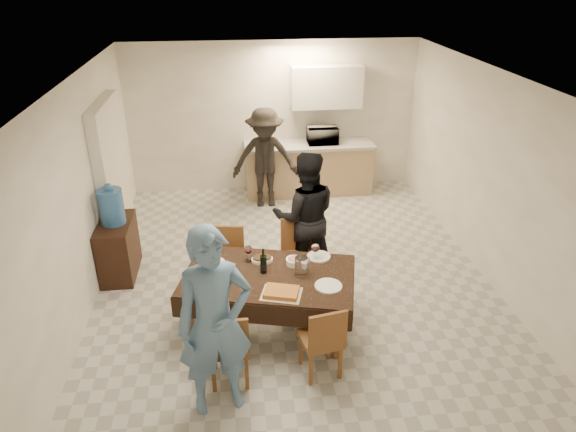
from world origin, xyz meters
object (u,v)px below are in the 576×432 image
object	(u,v)px
dining_table	(269,277)
microwave	(323,135)
water_pitcher	(301,266)
person_near	(215,323)
console	(119,248)
water_jug	(111,207)
person_kitchen	(265,158)
savoury_tart	(281,292)
person_far	(305,217)
wine_bottle	(263,261)

from	to	relation	value
dining_table	microwave	bearing A→B (deg)	85.64
water_pitcher	dining_table	bearing A→B (deg)	171.87
person_near	console	bearing A→B (deg)	106.24
water_jug	microwave	bearing A→B (deg)	37.47
dining_table	person_near	bearing A→B (deg)	-103.62
dining_table	person_kitchen	xyz separation A→B (m)	(0.21, 3.30, 0.16)
savoury_tart	person_far	size ratio (longest dim) A/B	0.23
wine_bottle	microwave	distance (m)	3.92
person_far	person_near	bearing A→B (deg)	64.44
water_jug	person_far	world-z (taller)	person_far
dining_table	water_pitcher	distance (m)	0.38
person_near	person_kitchen	world-z (taller)	person_near
water_pitcher	microwave	size ratio (longest dim) A/B	0.42
water_pitcher	microwave	distance (m)	3.91
wine_bottle	microwave	size ratio (longest dim) A/B	0.57
water_jug	microwave	distance (m)	3.92
water_jug	person_far	size ratio (longest dim) A/B	0.27
savoury_tart	person_near	xyz separation A→B (m)	(-0.65, -0.67, 0.19)
water_pitcher	person_kitchen	xyz separation A→B (m)	(-0.14, 3.35, 0.02)
console	wine_bottle	distance (m)	2.29
dining_table	wine_bottle	distance (m)	0.19
person_far	person_kitchen	size ratio (longest dim) A/B	1.03
water_jug	water_pitcher	bearing A→B (deg)	-32.49
console	person_kitchen	xyz separation A→B (m)	(2.08, 1.94, 0.46)
console	person_near	size ratio (longest dim) A/B	0.44
console	water_jug	world-z (taller)	water_jug
water_jug	wine_bottle	size ratio (longest dim) A/B	1.57
console	savoury_tart	distance (m)	2.65
person_far	wine_bottle	bearing A→B (deg)	61.12
water_pitcher	microwave	world-z (taller)	microwave
savoury_tart	person_near	distance (m)	0.95
dining_table	water_jug	bearing A→B (deg)	157.92
person_near	dining_table	bearing A→B (deg)	49.96
water_jug	person_kitchen	distance (m)	2.85
microwave	console	bearing A→B (deg)	37.47
dining_table	person_kitchen	world-z (taller)	person_kitchen
water_jug	savoury_tart	size ratio (longest dim) A/B	1.14
water_pitcher	savoury_tart	bearing A→B (deg)	-127.15
dining_table	person_near	size ratio (longest dim) A/B	1.09
savoury_tart	water_jug	bearing A→B (deg)	138.47
water_pitcher	person_kitchen	distance (m)	3.35
person_far	water_pitcher	bearing A→B (deg)	81.78
dining_table	person_far	world-z (taller)	person_far
dining_table	console	bearing A→B (deg)	157.92
wine_bottle	person_near	xyz separation A→B (m)	(-0.50, -1.10, 0.07)
savoury_tart	wine_bottle	bearing A→B (deg)	109.23
person_far	person_kitchen	xyz separation A→B (m)	(-0.34, 2.25, -0.02)
water_jug	person_far	distance (m)	2.44
wine_bottle	person_far	xyz separation A→B (m)	(0.60, 1.00, 0.00)
console	savoury_tart	world-z (taller)	savoury_tart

